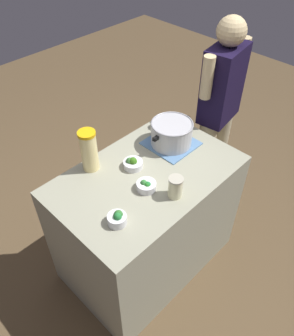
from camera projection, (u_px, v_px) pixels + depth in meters
The scene contains 10 objects.
ground_plane at pixel (147, 258), 2.78m from camera, with size 8.00×8.00×0.00m, color brown.
counter_slab at pixel (147, 221), 2.46m from camera, with size 1.20×0.76×0.94m, color gray.
dish_cloth at pixel (171, 143), 2.36m from camera, with size 0.31×0.32×0.01m, color #577FAB.
cooking_pot at pixel (172, 133), 2.30m from camera, with size 0.35×0.28×0.17m.
lemonade_pitcher at pixel (89, 151), 2.09m from camera, with size 0.11×0.11×0.28m.
mason_jar at pixel (175, 187), 1.96m from camera, with size 0.09×0.09×0.14m.
broccoli_bowl_front at pixel (117, 218), 1.84m from camera, with size 0.11×0.11×0.08m.
broccoli_bowl_center at pixel (146, 186), 2.03m from camera, with size 0.12×0.12×0.07m.
broccoli_bowl_back at pixel (133, 163), 2.17m from camera, with size 0.13×0.13×0.08m.
person_cook at pixel (218, 115), 2.65m from camera, with size 0.50×0.25×1.67m.
Camera 1 is at (-1.11, -1.09, 2.42)m, focal length 36.68 mm.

